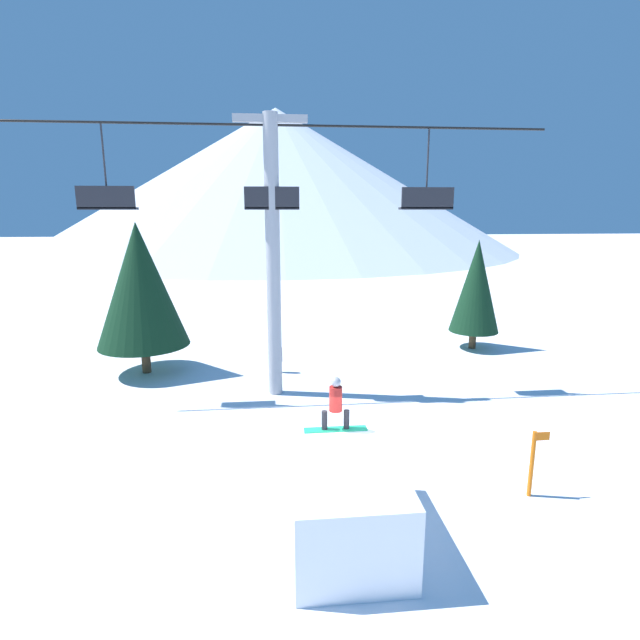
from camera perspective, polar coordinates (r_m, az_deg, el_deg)
The scene contains 9 objects.
ground_plane at distance 11.81m, azimuth 2.95°, elevation -20.95°, with size 220.00×220.00×0.00m, color white.
mountain_ridge at distance 82.33m, azimuth -4.97°, elevation 15.64°, with size 73.83×73.83×21.50m.
snow_ramp at distance 10.59m, azimuth 2.80°, elevation -19.93°, with size 2.16×3.50×1.67m.
snowboarder at distance 11.23m, azimuth 1.80°, elevation -9.59°, with size 1.42×0.29×1.25m.
chairlift at distance 17.08m, azimuth -5.43°, elevation 9.13°, with size 18.55×0.49×9.53m.
pine_tree_near at distance 20.76m, azimuth -19.88°, elevation 3.78°, with size 3.56×3.56×6.03m.
pine_tree_far at distance 24.25m, azimuth 17.42°, elevation 3.68°, with size 2.27×2.27×5.12m.
trail_marker at distance 12.83m, azimuth 23.13°, elevation -14.68°, with size 0.41×0.10×1.61m.
distant_skier at distance 20.23m, azimuth -4.66°, elevation -4.19°, with size 0.24×0.24×1.23m.
Camera 1 is at (-1.57, -9.70, 6.55)m, focal length 28.00 mm.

